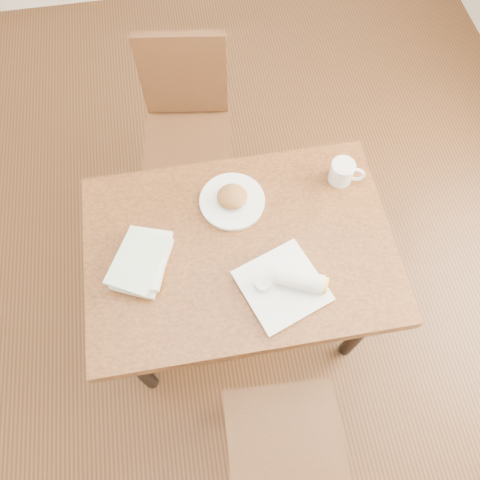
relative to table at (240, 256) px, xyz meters
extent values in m
cube|color=#472814|center=(0.00, 0.00, -0.67)|extent=(4.00, 5.00, 0.01)
cube|color=brown|center=(0.00, 0.00, 0.06)|extent=(1.15, 0.79, 0.06)
cylinder|color=black|center=(-0.48, -0.30, -0.32)|extent=(0.06, 0.06, 0.69)
cylinder|color=black|center=(0.48, -0.30, -0.32)|extent=(0.06, 0.06, 0.69)
cylinder|color=black|center=(-0.48, 0.30, -0.32)|extent=(0.06, 0.06, 0.69)
cylinder|color=black|center=(0.48, 0.30, -0.32)|extent=(0.06, 0.06, 0.69)
cylinder|color=#4E2E16|center=(-0.12, -0.49, -0.44)|extent=(0.04, 0.04, 0.45)
cylinder|color=#4E2E16|center=(0.24, -0.51, -0.44)|extent=(0.04, 0.04, 0.45)
cube|color=#4E2E16|center=(0.05, -0.68, -0.19)|extent=(0.44, 0.44, 0.04)
cylinder|color=#4D2C16|center=(0.07, 0.87, -0.44)|extent=(0.04, 0.04, 0.45)
cylinder|color=#4D2C16|center=(-0.29, 0.92, -0.44)|extent=(0.04, 0.04, 0.45)
cylinder|color=#4D2C16|center=(0.02, 0.52, -0.44)|extent=(0.04, 0.04, 0.45)
cylinder|color=#4D2C16|center=(-0.34, 0.57, -0.44)|extent=(0.04, 0.04, 0.45)
cube|color=#4D2C16|center=(-0.14, 0.72, -0.19)|extent=(0.48, 0.48, 0.04)
cube|color=#4D2C16|center=(-0.11, 0.91, 0.07)|extent=(0.40, 0.10, 0.45)
cylinder|color=white|center=(0.00, 0.19, 0.10)|extent=(0.25, 0.25, 0.02)
cylinder|color=white|center=(0.00, 0.19, 0.11)|extent=(0.25, 0.25, 0.01)
ellipsoid|color=#B27538|center=(0.00, 0.19, 0.14)|extent=(0.13, 0.12, 0.06)
cylinder|color=white|center=(0.44, 0.23, 0.13)|extent=(0.09, 0.09, 0.09)
torus|color=white|center=(0.49, 0.21, 0.13)|extent=(0.08, 0.04, 0.08)
cylinder|color=tan|center=(0.44, 0.23, 0.18)|extent=(0.08, 0.08, 0.01)
cylinder|color=#F2E5CC|center=(0.44, 0.23, 0.18)|extent=(0.06, 0.06, 0.00)
cube|color=white|center=(0.12, -0.19, 0.10)|extent=(0.34, 0.34, 0.02)
cube|color=white|center=(0.12, -0.19, 0.11)|extent=(0.35, 0.35, 0.01)
cylinder|color=white|center=(0.18, -0.19, 0.14)|extent=(0.18, 0.13, 0.07)
cylinder|color=yellow|center=(0.25, -0.22, 0.14)|extent=(0.05, 0.06, 0.06)
cylinder|color=silver|center=(0.05, -0.18, 0.13)|extent=(0.06, 0.06, 0.03)
cylinder|color=red|center=(0.05, -0.18, 0.14)|extent=(0.05, 0.05, 0.01)
cube|color=white|center=(-0.36, -0.02, 0.10)|extent=(0.24, 0.28, 0.03)
cube|color=silver|center=(-0.35, -0.01, 0.12)|extent=(0.22, 0.27, 0.02)
cube|color=#7FBF82|center=(-0.37, -0.02, 0.14)|extent=(0.25, 0.28, 0.02)
camera|label=1|loc=(-0.12, -0.73, 1.66)|focal=35.00mm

